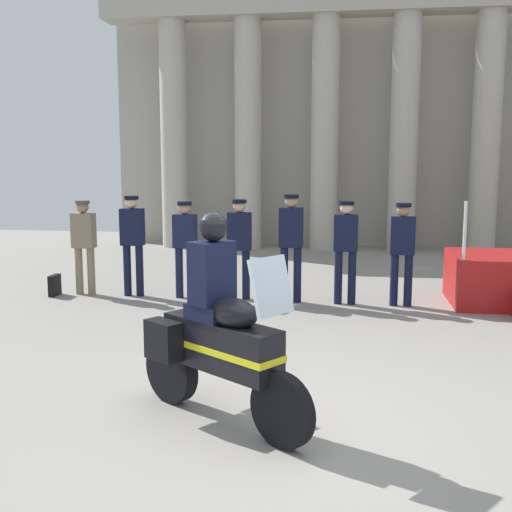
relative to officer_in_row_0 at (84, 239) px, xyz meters
The scene contains 11 objects.
ground_plane 6.46m from the officer_in_row_0, 52.20° to the right, with size 28.44×28.44×0.00m, color gray.
colonnade_backdrop 8.62m from the officer_in_row_0, 54.05° to the left, with size 13.36×1.54×6.45m.
officer_in_row_0 is the anchor object (origin of this frame).
officer_in_row_1 0.87m from the officer_in_row_0, ahead, with size 0.39×0.24×1.72m.
officer_in_row_2 1.80m from the officer_in_row_0, ahead, with size 0.39×0.24×1.64m.
officer_in_row_3 2.72m from the officer_in_row_0, ahead, with size 0.39×0.24×1.68m.
officer_in_row_4 3.59m from the officer_in_row_0, ahead, with size 0.39×0.24×1.77m.
officer_in_row_5 4.48m from the officer_in_row_0, ahead, with size 0.39×0.24×1.68m.
officer_in_row_6 5.37m from the officer_in_row_0, ahead, with size 0.39×0.24×1.65m.
motorcycle_with_rider 6.05m from the officer_in_row_0, 56.06° to the right, with size 1.76×1.34×1.90m.
briefcase_on_ground 0.94m from the officer_in_row_0, 160.03° to the right, with size 0.10×0.32×0.36m, color black.
Camera 1 is at (0.62, -5.44, 2.37)m, focal length 45.28 mm.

